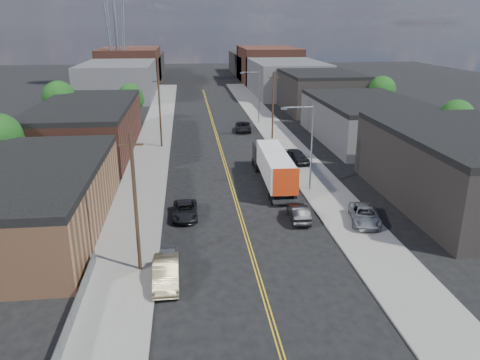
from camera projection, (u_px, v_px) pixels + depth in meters
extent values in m
plane|color=black|center=(213.00, 124.00, 81.16)|extent=(260.00, 260.00, 0.00)
cube|color=gold|center=(220.00, 146.00, 67.03)|extent=(0.32, 120.00, 0.01)
cube|color=slate|center=(153.00, 147.00, 65.98)|extent=(5.00, 140.00, 0.15)
cube|color=slate|center=(285.00, 143.00, 68.04)|extent=(5.00, 140.00, 0.15)
cube|color=#8C5E40|center=(27.00, 203.00, 38.85)|extent=(12.00, 22.00, 5.00)
cube|color=black|center=(22.00, 171.00, 37.96)|extent=(12.00, 22.00, 0.60)
cube|color=#47251C|center=(87.00, 130.00, 63.18)|extent=(12.00, 26.00, 6.00)
cube|color=black|center=(85.00, 105.00, 62.13)|extent=(12.00, 26.00, 0.60)
cube|color=black|center=(467.00, 171.00, 44.84)|extent=(14.00, 22.00, 6.50)
cube|color=black|center=(473.00, 134.00, 43.71)|extent=(14.00, 22.00, 0.60)
cube|color=navy|center=(399.00, 169.00, 43.99)|extent=(0.30, 20.00, 0.80)
cube|color=#3E3D40|center=(366.00, 122.00, 69.49)|extent=(14.00, 24.00, 5.50)
cube|color=black|center=(368.00, 101.00, 68.51)|extent=(14.00, 24.00, 0.60)
cube|color=black|center=(319.00, 92.00, 93.73)|extent=(14.00, 22.00, 7.00)
cube|color=black|center=(320.00, 73.00, 92.52)|extent=(14.00, 22.00, 0.60)
cube|color=#3E3D40|center=(120.00, 80.00, 110.67)|extent=(16.00, 30.00, 8.00)
cube|color=#3E3D40|center=(285.00, 77.00, 115.01)|extent=(16.00, 30.00, 8.00)
cube|color=#47251C|center=(131.00, 66.00, 133.89)|extent=(16.00, 26.00, 10.00)
cube|color=#47251C|center=(268.00, 65.00, 138.24)|extent=(16.00, 26.00, 10.00)
cube|color=black|center=(137.00, 66.00, 153.21)|extent=(16.00, 40.00, 7.00)
cube|color=black|center=(258.00, 64.00, 157.55)|extent=(16.00, 40.00, 7.00)
cylinder|color=gray|center=(116.00, 30.00, 121.08)|extent=(0.80, 0.80, 30.00)
cylinder|color=gray|center=(108.00, 30.00, 119.23)|extent=(1.94, 1.94, 29.98)
cylinder|color=gray|center=(122.00, 30.00, 119.61)|extent=(1.94, 1.94, 29.98)
cylinder|color=gray|center=(110.00, 30.00, 122.54)|extent=(1.94, 1.94, 29.98)
cylinder|color=gray|center=(124.00, 30.00, 122.92)|extent=(1.94, 1.94, 29.98)
cylinder|color=gray|center=(312.00, 149.00, 47.63)|extent=(0.18, 0.18, 9.00)
cylinder|color=gray|center=(299.00, 107.00, 46.10)|extent=(3.00, 0.12, 0.12)
cube|color=gray|center=(284.00, 109.00, 45.97)|extent=(0.60, 0.25, 0.18)
cylinder|color=gray|center=(259.00, 98.00, 80.59)|extent=(0.18, 0.18, 9.00)
cylinder|color=gray|center=(251.00, 72.00, 79.06)|extent=(3.00, 0.12, 0.12)
cube|color=gray|center=(242.00, 73.00, 78.93)|extent=(0.60, 0.25, 0.18)
cylinder|color=black|center=(136.00, 205.00, 31.59)|extent=(0.26, 0.26, 10.00)
cube|color=black|center=(131.00, 145.00, 30.25)|extent=(1.60, 0.12, 0.12)
cylinder|color=black|center=(160.00, 112.00, 64.55)|extent=(0.26, 0.26, 10.00)
cube|color=black|center=(158.00, 81.00, 63.21)|extent=(1.60, 0.12, 0.12)
cylinder|color=black|center=(273.00, 106.00, 69.15)|extent=(0.26, 0.26, 10.00)
cube|color=black|center=(274.00, 77.00, 67.82)|extent=(1.60, 0.12, 0.12)
cube|color=slate|center=(71.00, 322.00, 26.51)|extent=(0.02, 16.00, 1.20)
cube|color=slate|center=(70.00, 313.00, 26.32)|extent=(0.05, 16.00, 0.05)
cylinder|color=black|center=(4.00, 167.00, 49.62)|extent=(0.36, 0.36, 4.25)
sphere|color=black|center=(7.00, 143.00, 49.16)|extent=(3.74, 3.74, 3.74)
cylinder|color=black|center=(62.00, 120.00, 73.13)|extent=(0.36, 0.36, 4.50)
sphere|color=black|center=(59.00, 97.00, 71.98)|extent=(5.04, 5.04, 5.04)
sphere|color=black|center=(64.00, 103.00, 72.61)|extent=(3.96, 3.96, 3.96)
sphere|color=black|center=(55.00, 102.00, 71.75)|extent=(3.60, 3.60, 3.60)
cylinder|color=black|center=(132.00, 113.00, 80.92)|extent=(0.36, 0.36, 3.75)
sphere|color=black|center=(130.00, 96.00, 79.97)|extent=(4.20, 4.20, 4.20)
sphere|color=black|center=(134.00, 100.00, 80.55)|extent=(3.30, 3.30, 3.30)
sphere|color=black|center=(127.00, 99.00, 79.70)|extent=(3.00, 3.00, 3.00)
cylinder|color=black|center=(453.00, 141.00, 61.18)|extent=(0.36, 0.36, 4.00)
sphere|color=black|center=(456.00, 117.00, 60.16)|extent=(4.48, 4.48, 4.48)
sphere|color=black|center=(459.00, 123.00, 60.76)|extent=(3.52, 3.52, 3.52)
sphere|color=black|center=(454.00, 122.00, 59.90)|extent=(3.20, 3.20, 3.20)
cylinder|color=black|center=(380.00, 109.00, 83.74)|extent=(0.36, 0.36, 4.25)
sphere|color=black|center=(382.00, 90.00, 82.65)|extent=(4.76, 4.76, 4.76)
sphere|color=black|center=(384.00, 94.00, 83.27)|extent=(3.74, 3.74, 3.74)
sphere|color=black|center=(380.00, 93.00, 82.41)|extent=(3.40, 3.40, 3.40)
cube|color=silver|center=(275.00, 165.00, 49.28)|extent=(2.81, 11.54, 2.68)
cube|color=#A6290C|center=(286.00, 182.00, 43.88)|extent=(2.51, 0.19, 2.70)
cube|color=gray|center=(285.00, 202.00, 44.50)|extent=(2.38, 0.67, 0.25)
cube|color=black|center=(264.00, 156.00, 56.26)|extent=(2.48, 3.13, 2.96)
cylinder|color=black|center=(282.00, 197.00, 45.83)|extent=(2.51, 1.03, 0.96)
cylinder|color=black|center=(264.00, 164.00, 56.58)|extent=(2.42, 1.02, 0.96)
imported|color=gray|center=(168.00, 261.00, 33.19)|extent=(1.56, 3.80, 1.29)
imported|color=#7A7050|center=(166.00, 273.00, 31.25)|extent=(1.78, 4.87, 1.59)
imported|color=black|center=(185.00, 211.00, 42.05)|extent=(2.22, 4.78, 1.32)
imported|color=black|center=(298.00, 213.00, 41.44)|extent=(1.77, 4.47, 1.45)
imported|color=#95989A|center=(365.00, 215.00, 40.59)|extent=(3.48, 5.55, 1.43)
imported|color=black|center=(297.00, 156.00, 58.11)|extent=(2.83, 5.09, 1.64)
imported|color=black|center=(243.00, 127.00, 75.64)|extent=(2.88, 5.48, 1.47)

